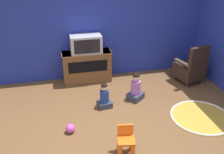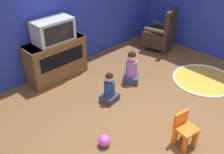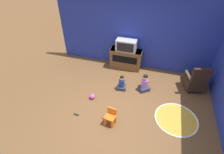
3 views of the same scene
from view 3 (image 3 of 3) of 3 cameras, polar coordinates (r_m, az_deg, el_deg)
ground_plane at (r=5.15m, az=2.47°, el=-10.82°), size 30.00×30.00×0.00m
wall_back at (r=6.40m, az=7.50°, el=14.15°), size 5.75×0.12×2.65m
tv_cabinet at (r=6.62m, az=4.48°, el=6.01°), size 1.17×0.44×0.75m
television at (r=6.32m, az=4.71°, el=10.34°), size 0.72×0.40×0.41m
black_armchair at (r=6.16m, az=25.54°, el=-1.16°), size 0.69×0.72×0.97m
yellow_kid_chair at (r=4.71m, az=-0.48°, el=-13.14°), size 0.31×0.30×0.48m
play_mat at (r=5.24m, az=20.23°, el=-12.75°), size 1.19×1.19×0.04m
child_watching_left at (r=5.66m, az=3.20°, el=-2.10°), size 0.31×0.28×0.55m
child_watching_center at (r=5.69m, az=10.59°, el=-2.14°), size 0.42×0.42×0.62m
toy_ball at (r=5.46m, az=-6.44°, el=-6.33°), size 0.17×0.17×0.17m
remote_control at (r=5.14m, az=-11.61°, el=-11.94°), size 0.15×0.05×0.02m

